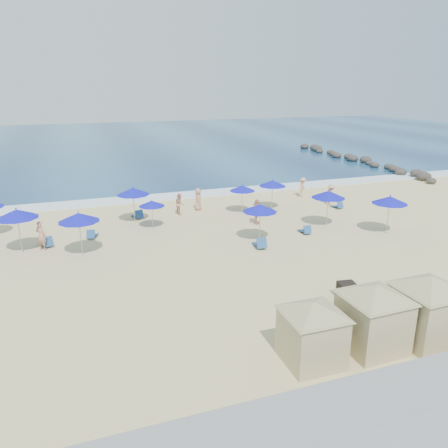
{
  "coord_description": "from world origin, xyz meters",
  "views": [
    {
      "loc": [
        -10.13,
        -21.08,
        9.48
      ],
      "look_at": [
        -1.58,
        3.0,
        1.23
      ],
      "focal_mm": 35.0,
      "sensor_mm": 36.0,
      "label": 1
    }
  ],
  "objects": [
    {
      "name": "beachgoer_5",
      "position": [
        8.78,
        11.67,
        0.85
      ],
      "size": [
        1.21,
        1.24,
        1.71
      ],
      "primitive_type": "imported",
      "rotation": [
        0.0,
        0.0,
        0.84
      ],
      "color": "tan",
      "rests_on": "ground"
    },
    {
      "name": "cabana_0",
      "position": [
        -2.75,
        -9.52,
        1.5
      ],
      "size": [
        4.17,
        4.17,
        2.61
      ],
      "color": "tan",
      "rests_on": "ground"
    },
    {
      "name": "ocean",
      "position": [
        0.0,
        55.0,
        0.03
      ],
      "size": [
        160.0,
        80.0,
        0.06
      ],
      "primitive_type": "cube",
      "color": "navy",
      "rests_on": "ground"
    },
    {
      "name": "beach_chair_0",
      "position": [
        -11.99,
        6.01,
        0.25
      ],
      "size": [
        0.97,
        1.42,
        0.72
      ],
      "color": "#234C83",
      "rests_on": "ground"
    },
    {
      "name": "beachgoer_3",
      "position": [
        9.59,
        8.49,
        0.85
      ],
      "size": [
        0.69,
        1.13,
        1.7
      ],
      "primitive_type": "imported",
      "rotation": [
        0.0,
        0.0,
        1.63
      ],
      "color": "tan",
      "rests_on": "ground"
    },
    {
      "name": "beach_chair_4",
      "position": [
        4.09,
        2.88,
        0.22
      ],
      "size": [
        0.56,
        1.18,
        0.64
      ],
      "color": "#234C83",
      "rests_on": "ground"
    },
    {
      "name": "beach_chair_5",
      "position": [
        9.6,
        7.42,
        0.22
      ],
      "size": [
        0.62,
        1.18,
        0.62
      ],
      "color": "#234C83",
      "rests_on": "ground"
    },
    {
      "name": "umbrella_4",
      "position": [
        -5.22,
        7.3,
        1.77
      ],
      "size": [
        1.8,
        1.8,
        2.04
      ],
      "color": "#A5A8AD",
      "rests_on": "ground"
    },
    {
      "name": "umbrella_9",
      "position": [
        9.19,
        1.13,
        2.28
      ],
      "size": [
        2.31,
        2.31,
        2.62
      ],
      "color": "#A5A8AD",
      "rests_on": "ground"
    },
    {
      "name": "cabana_1",
      "position": [
        -0.19,
        -9.52,
        1.63
      ],
      "size": [
        4.53,
        4.53,
        2.84
      ],
      "color": "tan",
      "rests_on": "ground"
    },
    {
      "name": "trash_bin",
      "position": [
        1.27,
        -5.9,
        0.39
      ],
      "size": [
        0.88,
        0.88,
        0.77
      ],
      "primitive_type": "cube",
      "rotation": [
        0.0,
        0.0,
        -0.16
      ],
      "color": "black",
      "rests_on": "ground"
    },
    {
      "name": "ground",
      "position": [
        0.0,
        0.0,
        0.0
      ],
      "size": [
        160.0,
        160.0,
        0.0
      ],
      "primitive_type": "plane",
      "color": "beige",
      "rests_on": "ground"
    },
    {
      "name": "beachgoer_4",
      "position": [
        -1.0,
        10.67,
        0.87
      ],
      "size": [
        0.76,
        0.97,
        1.73
      ],
      "primitive_type": "imported",
      "rotation": [
        0.0,
        0.0,
        1.3
      ],
      "color": "tan",
      "rests_on": "ground"
    },
    {
      "name": "umbrella_7",
      "position": [
        6.23,
        3.73,
        2.29
      ],
      "size": [
        2.32,
        2.32,
        2.64
      ],
      "color": "#A5A8AD",
      "rests_on": "ground"
    },
    {
      "name": "surf_line",
      "position": [
        0.0,
        15.5,
        0.04
      ],
      "size": [
        160.0,
        2.5,
        0.08
      ],
      "primitive_type": "cube",
      "color": "white",
      "rests_on": "ground"
    },
    {
      "name": "umbrella_2",
      "position": [
        -10.0,
        3.77,
        2.3
      ],
      "size": [
        2.33,
        2.33,
        2.65
      ],
      "color": "#A5A8AD",
      "rests_on": "ground"
    },
    {
      "name": "beach_chair_2",
      "position": [
        -5.82,
        10.04,
        0.24
      ],
      "size": [
        0.81,
        1.37,
        0.71
      ],
      "color": "#234C83",
      "rests_on": "ground"
    },
    {
      "name": "umbrella_5",
      "position": [
        0.63,
        2.6,
        2.14
      ],
      "size": [
        2.17,
        2.17,
        2.47
      ],
      "color": "#A5A8AD",
      "rests_on": "ground"
    },
    {
      "name": "rock_jetty",
      "position": [
        24.01,
        24.9,
        0.36
      ],
      "size": [
        2.56,
        26.66,
        0.96
      ],
      "color": "#2A2523",
      "rests_on": "ground"
    },
    {
      "name": "beachgoer_1",
      "position": [
        -2.63,
        10.09,
        0.8
      ],
      "size": [
        0.61,
        0.78,
        1.6
      ],
      "primitive_type": "imported",
      "rotation": [
        0.0,
        0.0,
        1.57
      ],
      "color": "tan",
      "rests_on": "ground"
    },
    {
      "name": "umbrella_8",
      "position": [
        4.53,
        8.94,
        2.1
      ],
      "size": [
        2.12,
        2.12,
        2.42
      ],
      "color": "#A5A8AD",
      "rests_on": "ground"
    },
    {
      "name": "beach_chair_1",
      "position": [
        -9.28,
        6.67,
        0.23
      ],
      "size": [
        0.84,
        1.29,
        0.65
      ],
      "color": "#234C83",
      "rests_on": "ground"
    },
    {
      "name": "cabana_2",
      "position": [
        2.08,
        -9.76,
        1.69
      ],
      "size": [
        4.7,
        4.7,
        2.95
      ],
      "color": "tan",
      "rests_on": "ground"
    },
    {
      "name": "umbrella_1",
      "position": [
        -13.32,
        5.43,
        2.37
      ],
      "size": [
        2.4,
        2.4,
        2.73
      ],
      "color": "#A5A8AD",
      "rests_on": "ground"
    },
    {
      "name": "beachgoer_0",
      "position": [
        -12.19,
        5.5,
        0.89
      ],
      "size": [
        0.77,
        0.72,
        1.78
      ],
      "primitive_type": "imported",
      "rotation": [
        0.0,
        0.0,
        2.51
      ],
      "color": "tan",
      "rests_on": "ground"
    },
    {
      "name": "umbrella_6",
      "position": [
        1.95,
        8.79,
        1.94
      ],
      "size": [
        1.96,
        1.96,
        2.23
      ],
      "color": "#A5A8AD",
      "rests_on": "ground"
    },
    {
      "name": "umbrella_3",
      "position": [
        -6.18,
        9.1,
        2.28
      ],
      "size": [
        2.31,
        2.31,
        2.63
      ],
      "color": "#A5A8AD",
      "rests_on": "ground"
    },
    {
      "name": "beachgoer_2",
      "position": [
        1.87,
        5.89,
        0.89
      ],
      "size": [
        1.04,
        1.04,
        1.77
      ],
      "primitive_type": "imported",
      "rotation": [
        0.0,
        0.0,
        0.78
      ],
      "color": "tan",
      "rests_on": "ground"
    },
    {
      "name": "beach_chair_3",
      "position": [
        0.18,
        1.46,
        0.26
      ],
      "size": [
        0.78,
        1.42,
        0.75
      ],
      "color": "#234C83",
      "rests_on": "ground"
    }
  ]
}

